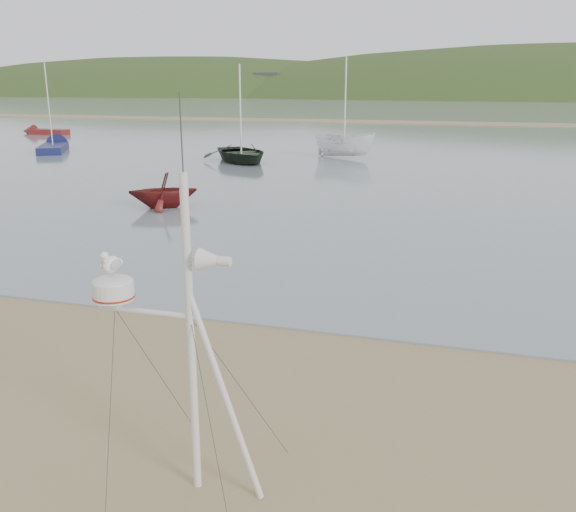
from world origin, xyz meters
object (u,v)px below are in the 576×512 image
(mast_rig, at_px, (188,404))
(boat_red, at_px, (162,174))
(boat_dark, at_px, (241,118))
(sailboat_blue_near, at_px, (56,146))
(boat_white, at_px, (345,123))
(dinghy_red_far, at_px, (39,132))

(mast_rig, distance_m, boat_red, 17.58)
(mast_rig, distance_m, boat_dark, 31.45)
(boat_dark, height_order, sailboat_blue_near, sailboat_blue_near)
(boat_white, xyz_separation_m, sailboat_blue_near, (-21.42, -0.77, -1.96))
(sailboat_blue_near, bearing_deg, boat_dark, -11.59)
(boat_dark, height_order, dinghy_red_far, boat_dark)
(boat_red, relative_size, sailboat_blue_near, 0.39)
(mast_rig, height_order, boat_white, mast_rig)
(boat_dark, bearing_deg, mast_rig, -110.49)
(dinghy_red_far, xyz_separation_m, sailboat_blue_near, (10.18, -11.21, 0.01))
(mast_rig, xyz_separation_m, dinghy_red_far, (-36.48, 44.05, -0.84))
(boat_red, xyz_separation_m, dinghy_red_far, (-28.06, 28.62, -1.06))
(boat_red, height_order, boat_white, boat_white)
(boat_red, bearing_deg, boat_white, 138.56)
(mast_rig, height_order, boat_red, mast_rig)
(boat_dark, bearing_deg, boat_white, -4.61)
(mast_rig, distance_m, boat_white, 33.98)
(boat_dark, bearing_deg, boat_red, -121.67)
(mast_rig, relative_size, boat_dark, 0.87)
(boat_white, bearing_deg, boat_dark, 142.74)
(dinghy_red_far, bearing_deg, mast_rig, -50.37)
(boat_red, distance_m, dinghy_red_far, 40.10)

